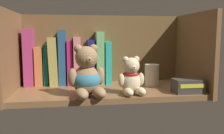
# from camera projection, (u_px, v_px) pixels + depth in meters

# --- Properties ---
(shelf_board) EXTENTS (0.68, 0.31, 0.02)m
(shelf_board) POSITION_uv_depth(u_px,v_px,m) (108.00, 91.00, 0.94)
(shelf_board) COLOR brown
(shelf_board) RESTS_ON ground
(shelf_back_panel) EXTENTS (0.70, 0.01, 0.31)m
(shelf_back_panel) POSITION_uv_depth(u_px,v_px,m) (103.00, 51.00, 1.08)
(shelf_back_panel) COLOR brown
(shelf_back_panel) RESTS_ON ground
(shelf_side_panel_left) EXTENTS (0.02, 0.33, 0.31)m
(shelf_side_panel_left) POSITION_uv_depth(u_px,v_px,m) (11.00, 55.00, 0.87)
(shelf_side_panel_left) COLOR brown
(shelf_side_panel_left) RESTS_ON ground
(shelf_side_panel_right) EXTENTS (0.02, 0.33, 0.31)m
(shelf_side_panel_right) POSITION_uv_depth(u_px,v_px,m) (194.00, 53.00, 0.97)
(shelf_side_panel_right) COLOR brown
(shelf_side_panel_right) RESTS_ON ground
(book_0) EXTENTS (0.04, 0.12, 0.23)m
(book_0) POSITION_uv_depth(u_px,v_px,m) (30.00, 57.00, 1.00)
(book_0) COLOR #A13368
(book_0) RESTS_ON shelf_board
(book_1) EXTENTS (0.03, 0.09, 0.16)m
(book_1) POSITION_uv_depth(u_px,v_px,m) (40.00, 66.00, 1.02)
(book_1) COLOR #C56D3B
(book_1) RESTS_ON shelf_board
(book_2) EXTENTS (0.02, 0.10, 0.17)m
(book_2) POSITION_uv_depth(u_px,v_px,m) (47.00, 64.00, 1.02)
(book_2) COLOR #105D53
(book_2) RESTS_ON shelf_board
(book_3) EXTENTS (0.04, 0.13, 0.20)m
(book_3) POSITION_uv_depth(u_px,v_px,m) (54.00, 61.00, 1.02)
(book_3) COLOR #A5974C
(book_3) RESTS_ON shelf_board
(book_4) EXTENTS (0.03, 0.11, 0.22)m
(book_4) POSITION_uv_depth(u_px,v_px,m) (63.00, 57.00, 1.02)
(book_4) COLOR navy
(book_4) RESTS_ON shelf_board
(book_5) EXTENTS (0.02, 0.12, 0.18)m
(book_5) POSITION_uv_depth(u_px,v_px,m) (70.00, 62.00, 1.03)
(book_5) COLOR #A4205F
(book_5) RESTS_ON shelf_board
(book_6) EXTENTS (0.03, 0.15, 0.20)m
(book_6) POSITION_uv_depth(u_px,v_px,m) (77.00, 60.00, 1.04)
(book_6) COLOR tan
(book_6) RESTS_ON shelf_board
(book_7) EXTENTS (0.02, 0.15, 0.16)m
(book_7) POSITION_uv_depth(u_px,v_px,m) (84.00, 65.00, 1.04)
(book_7) COLOR brown
(book_7) RESTS_ON shelf_board
(book_8) EXTENTS (0.03, 0.10, 0.18)m
(book_8) POSITION_uv_depth(u_px,v_px,m) (91.00, 62.00, 1.04)
(book_8) COLOR navy
(book_8) RESTS_ON shelf_board
(book_9) EXTENTS (0.03, 0.11, 0.22)m
(book_9) POSITION_uv_depth(u_px,v_px,m) (99.00, 58.00, 1.05)
(book_9) COLOR #68AA67
(book_9) RESTS_ON shelf_board
(book_10) EXTENTS (0.02, 0.12, 0.18)m
(book_10) POSITION_uv_depth(u_px,v_px,m) (107.00, 62.00, 1.05)
(book_10) COLOR teal
(book_10) RESTS_ON shelf_board
(teddy_bear_larger) EXTENTS (0.13, 0.14, 0.17)m
(teddy_bear_larger) POSITION_uv_depth(u_px,v_px,m) (87.00, 76.00, 0.81)
(teddy_bear_larger) COLOR #93704C
(teddy_bear_larger) RESTS_ON shelf_board
(teddy_bear_smaller) EXTENTS (0.10, 0.10, 0.13)m
(teddy_bear_smaller) POSITION_uv_depth(u_px,v_px,m) (131.00, 78.00, 0.85)
(teddy_bear_smaller) COLOR beige
(teddy_bear_smaller) RESTS_ON shelf_board
(pillar_candle) EXTENTS (0.06, 0.06, 0.09)m
(pillar_candle) POSITION_uv_depth(u_px,v_px,m) (152.00, 75.00, 0.99)
(pillar_candle) COLOR silver
(pillar_candle) RESTS_ON shelf_board
(small_product_box) EXTENTS (0.10, 0.07, 0.05)m
(small_product_box) POSITION_uv_depth(u_px,v_px,m) (188.00, 86.00, 0.87)
(small_product_box) COLOR #38332D
(small_product_box) RESTS_ON shelf_board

